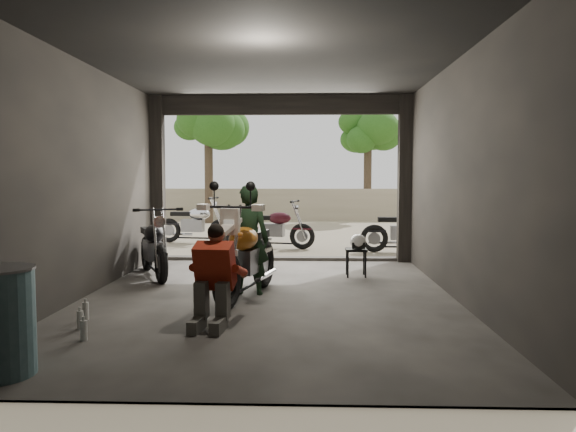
# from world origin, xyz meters

# --- Properties ---
(ground) EXTENTS (80.00, 80.00, 0.00)m
(ground) POSITION_xyz_m (0.00, 0.00, 0.00)
(ground) COLOR #7A6D56
(ground) RESTS_ON ground
(garage) EXTENTS (7.00, 7.13, 3.20)m
(garage) POSITION_xyz_m (0.00, 0.55, 1.28)
(garage) COLOR #2D2B28
(garage) RESTS_ON ground
(boundary_wall) EXTENTS (18.00, 0.30, 1.20)m
(boundary_wall) POSITION_xyz_m (0.00, 14.00, 0.60)
(boundary_wall) COLOR gray
(boundary_wall) RESTS_ON ground
(tree_left) EXTENTS (2.20, 2.20, 5.60)m
(tree_left) POSITION_xyz_m (-3.00, 12.50, 3.99)
(tree_left) COLOR #382B1E
(tree_left) RESTS_ON ground
(tree_right) EXTENTS (2.20, 2.20, 5.00)m
(tree_right) POSITION_xyz_m (2.80, 14.00, 3.56)
(tree_right) COLOR #382B1E
(tree_right) RESTS_ON ground
(main_bike) EXTENTS (1.24, 2.11, 1.32)m
(main_bike) POSITION_xyz_m (-0.29, 0.08, 0.66)
(main_bike) COLOR beige
(main_bike) RESTS_ON ground
(left_bike) EXTENTS (1.38, 1.86, 1.17)m
(left_bike) POSITION_xyz_m (-2.00, 1.63, 0.58)
(left_bike) COLOR black
(left_bike) RESTS_ON ground
(outside_bike_a) EXTENTS (1.78, 0.92, 1.15)m
(outside_bike_a) POSITION_xyz_m (-2.29, 6.41, 0.58)
(outside_bike_a) COLOR black
(outside_bike_a) RESTS_ON ground
(outside_bike_b) EXTENTS (1.76, 1.03, 1.11)m
(outside_bike_b) POSITION_xyz_m (-0.23, 5.43, 0.56)
(outside_bike_b) COLOR #3A0E16
(outside_bike_b) RESTS_ON ground
(outside_bike_c) EXTENTS (1.73, 0.78, 1.15)m
(outside_bike_c) POSITION_xyz_m (2.66, 4.79, 0.57)
(outside_bike_c) COLOR black
(outside_bike_c) RESTS_ON ground
(rider) EXTENTS (0.60, 0.42, 1.55)m
(rider) POSITION_xyz_m (-0.28, 0.27, 0.78)
(rider) COLOR black
(rider) RESTS_ON ground
(mechanic) EXTENTS (0.63, 0.81, 1.09)m
(mechanic) POSITION_xyz_m (-0.50, -1.46, 0.55)
(mechanic) COLOR #AA2E16
(mechanic) RESTS_ON ground
(stool) EXTENTS (0.34, 0.34, 0.48)m
(stool) POSITION_xyz_m (1.33, 1.73, 0.40)
(stool) COLOR black
(stool) RESTS_ON ground
(helmet) EXTENTS (0.34, 0.35, 0.25)m
(helmet) POSITION_xyz_m (1.35, 1.69, 0.60)
(helmet) COLOR silver
(helmet) RESTS_ON stool
(sign_post) EXTENTS (0.78, 0.08, 2.34)m
(sign_post) POSITION_xyz_m (2.83, 3.58, 1.57)
(sign_post) COLOR black
(sign_post) RESTS_ON ground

